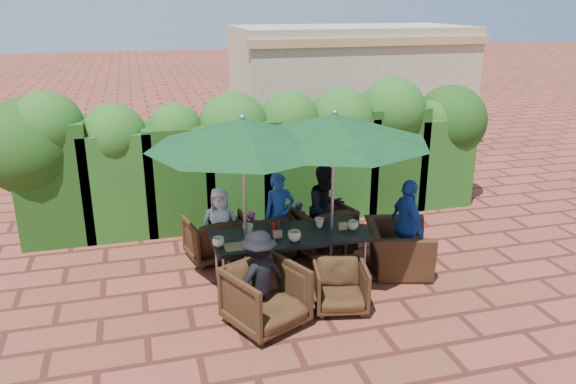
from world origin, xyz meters
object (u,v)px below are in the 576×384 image
object	(u,v)px
chair_far_left	(212,236)
chair_near_right	(340,284)
umbrella_left	(243,133)
chair_near_left	(266,294)
dining_table	(290,239)
chair_end_right	(398,241)
chair_far_mid	(266,232)
umbrella_right	(334,128)
chair_far_right	(321,227)

from	to	relation	value
chair_far_left	chair_near_right	world-z (taller)	chair_far_left
umbrella_left	chair_near_left	size ratio (longest dim) A/B	2.91
dining_table	chair_end_right	distance (m)	1.68
chair_far_mid	chair_near_left	xyz separation A→B (m)	(-0.48, -2.00, 0.04)
umbrella_right	chair_near_right	xyz separation A→B (m)	(-0.19, -0.90, -1.87)
chair_near_left	chair_near_right	size ratio (longest dim) A/B	1.25
umbrella_right	chair_near_right	bearing A→B (deg)	-102.17
dining_table	chair_far_mid	size ratio (longest dim) A/B	2.79
chair_near_right	chair_far_right	bearing A→B (deg)	90.79
chair_far_right	chair_near_right	xyz separation A→B (m)	(-0.32, -1.72, -0.08)
umbrella_right	chair_far_left	world-z (taller)	umbrella_right
dining_table	chair_far_left	size ratio (longest dim) A/B	2.84
umbrella_right	chair_near_left	world-z (taller)	umbrella_right
chair_far_left	umbrella_right	bearing A→B (deg)	134.58
chair_end_right	chair_far_right	bearing A→B (deg)	62.30
chair_far_left	chair_near_left	size ratio (longest dim) A/B	0.88
chair_far_left	chair_end_right	distance (m)	2.83
chair_far_mid	chair_far_right	distance (m)	0.88
umbrella_right	chair_end_right	distance (m)	2.04
chair_far_mid	chair_end_right	size ratio (longest dim) A/B	0.74
chair_far_left	dining_table	bearing A→B (deg)	119.53
chair_far_left	umbrella_left	bearing A→B (deg)	95.70
chair_far_left	chair_far_right	distance (m)	1.72
chair_near_left	dining_table	bearing A→B (deg)	34.97
dining_table	umbrella_left	distance (m)	1.66
umbrella_left	chair_end_right	xyz separation A→B (m)	(2.28, -0.07, -1.75)
umbrella_right	chair_far_right	world-z (taller)	umbrella_right
dining_table	chair_far_left	distance (m)	1.45
chair_near_left	chair_end_right	bearing A→B (deg)	-1.32
umbrella_right	chair_far_left	size ratio (longest dim) A/B	3.46
chair_near_left	chair_end_right	size ratio (longest dim) A/B	0.83
umbrella_left	chair_end_right	world-z (taller)	umbrella_left
chair_far_mid	chair_near_left	distance (m)	2.06
chair_far_left	chair_end_right	xyz separation A→B (m)	(2.61, -1.09, 0.08)
umbrella_left	chair_near_left	world-z (taller)	umbrella_left
chair_near_right	dining_table	bearing A→B (deg)	128.16
chair_far_mid	chair_near_right	size ratio (longest dim) A/B	1.12
chair_far_right	chair_near_right	world-z (taller)	chair_far_right
umbrella_left	chair_near_right	bearing A→B (deg)	-40.90
chair_far_left	chair_end_right	bearing A→B (deg)	145.11
dining_table	chair_near_left	xyz separation A→B (m)	(-0.58, -1.00, -0.24)
chair_far_right	umbrella_right	bearing A→B (deg)	65.81
dining_table	umbrella_right	distance (m)	1.66
dining_table	chair_far_mid	world-z (taller)	chair_far_mid
umbrella_right	chair_near_left	bearing A→B (deg)	-139.54
dining_table	chair_far_left	world-z (taller)	chair_far_left
chair_far_right	chair_far_left	bearing A→B (deg)	-22.19
chair_end_right	dining_table	bearing A→B (deg)	105.65
chair_far_mid	chair_near_right	bearing A→B (deg)	103.49
dining_table	chair_end_right	bearing A→B (deg)	-0.91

